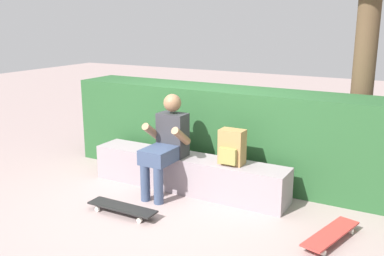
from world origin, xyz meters
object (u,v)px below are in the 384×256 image
at_px(bench_main, 188,173).
at_px(skateboard_beside_bench, 331,234).
at_px(skateboard_near_person, 122,208).
at_px(backpack_on_bench, 232,148).
at_px(person_skater, 166,142).

relative_size(bench_main, skateboard_beside_bench, 3.02).
distance_m(bench_main, skateboard_near_person, 1.00).
bearing_deg(bench_main, backpack_on_bench, -0.93).
relative_size(person_skater, backpack_on_bench, 2.95).
height_order(bench_main, skateboard_beside_bench, bench_main).
bearing_deg(bench_main, skateboard_near_person, -105.36).
distance_m(bench_main, skateboard_beside_bench, 1.88).
bearing_deg(skateboard_near_person, skateboard_beside_bench, 13.11).
height_order(person_skater, skateboard_near_person, person_skater).
bearing_deg(skateboard_beside_bench, person_skater, 172.48).
height_order(bench_main, person_skater, person_skater).
xyz_separation_m(person_skater, backpack_on_bench, (0.75, 0.20, -0.01)).
distance_m(skateboard_near_person, skateboard_beside_bench, 2.13).
distance_m(skateboard_near_person, backpack_on_bench, 1.38).
bearing_deg(person_skater, skateboard_near_person, -97.15).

